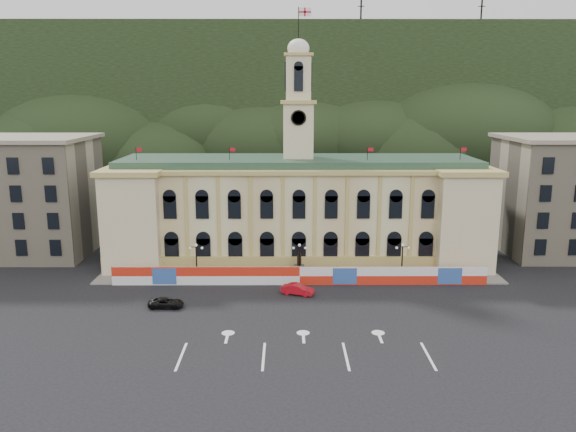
{
  "coord_description": "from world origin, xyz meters",
  "views": [
    {
      "loc": [
        -1.83,
        -56.27,
        24.76
      ],
      "look_at": [
        -1.54,
        18.0,
        8.77
      ],
      "focal_mm": 35.0,
      "sensor_mm": 36.0,
      "label": 1
    }
  ],
  "objects_px": {
    "red_sedan": "(298,289)",
    "statue": "(299,269)",
    "lamp_center": "(299,258)",
    "black_suv": "(166,303)"
  },
  "relations": [
    {
      "from": "statue",
      "to": "lamp_center",
      "type": "relative_size",
      "value": 0.72
    },
    {
      "from": "red_sedan",
      "to": "statue",
      "type": "bearing_deg",
      "value": 15.93
    },
    {
      "from": "statue",
      "to": "black_suv",
      "type": "height_order",
      "value": "statue"
    },
    {
      "from": "statue",
      "to": "red_sedan",
      "type": "xyz_separation_m",
      "value": [
        -0.34,
        -6.73,
        -0.5
      ]
    },
    {
      "from": "statue",
      "to": "lamp_center",
      "type": "xyz_separation_m",
      "value": [
        0.0,
        -1.0,
        1.89
      ]
    },
    {
      "from": "lamp_center",
      "to": "red_sedan",
      "type": "height_order",
      "value": "lamp_center"
    },
    {
      "from": "statue",
      "to": "red_sedan",
      "type": "bearing_deg",
      "value": -92.87
    },
    {
      "from": "black_suv",
      "to": "red_sedan",
      "type": "bearing_deg",
      "value": -73.45
    },
    {
      "from": "statue",
      "to": "lamp_center",
      "type": "bearing_deg",
      "value": -90.0
    },
    {
      "from": "lamp_center",
      "to": "statue",
      "type": "bearing_deg",
      "value": 90.0
    }
  ]
}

